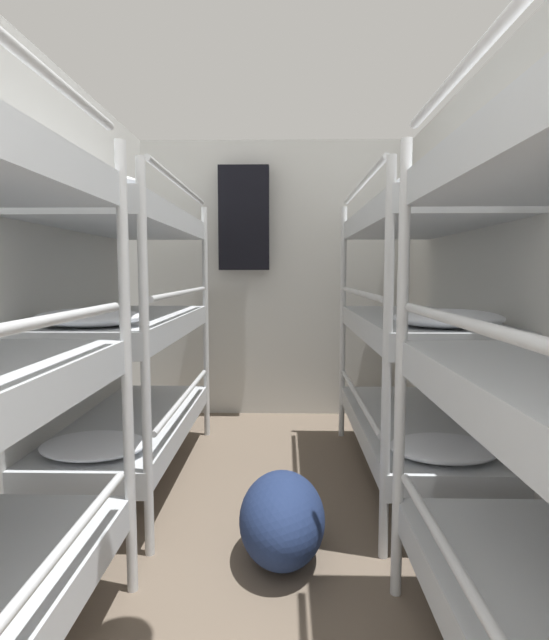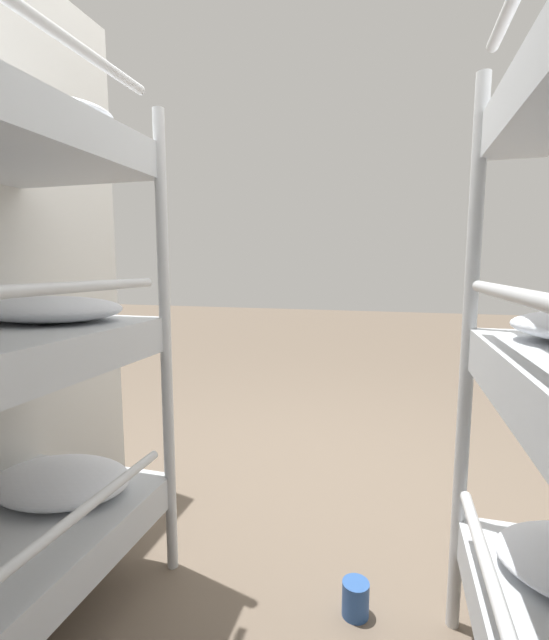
% 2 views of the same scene
% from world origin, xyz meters
% --- Properties ---
extents(ground_plane, '(20.00, 20.00, 0.00)m').
position_xyz_m(ground_plane, '(0.00, 0.00, 0.00)').
color(ground_plane, '#6B5B4C').
extents(tin_can, '(0.10, 0.10, 0.13)m').
position_xyz_m(tin_can, '(-0.21, 0.62, 0.06)').
color(tin_can, '#2D569E').
rests_on(tin_can, ground_plane).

